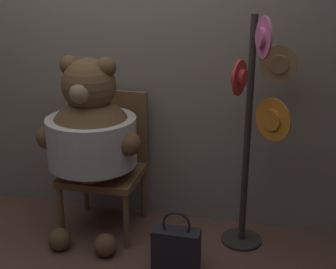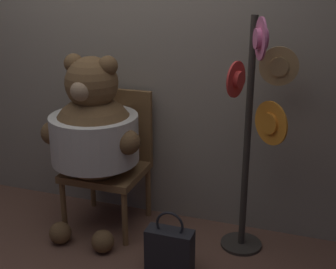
% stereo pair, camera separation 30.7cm
% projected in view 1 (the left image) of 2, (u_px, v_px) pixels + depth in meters
% --- Properties ---
extents(ground_plane, '(14.00, 14.00, 0.00)m').
position_uv_depth(ground_plane, '(93.00, 263.00, 3.03)').
color(ground_plane, brown).
extents(wall_back, '(8.00, 0.10, 2.49)m').
position_uv_depth(wall_back, '(125.00, 51.00, 3.33)').
color(wall_back, gray).
rests_on(wall_back, ground_plane).
extents(chair, '(0.53, 0.49, 0.98)m').
position_uv_depth(chair, '(107.00, 158.00, 3.36)').
color(chair, brown).
rests_on(chair, ground_plane).
extents(teddy_bear, '(0.73, 0.65, 1.28)m').
position_uv_depth(teddy_bear, '(91.00, 135.00, 3.13)').
color(teddy_bear, brown).
rests_on(teddy_bear, ground_plane).
extents(hat_display_rack, '(0.42, 0.43, 1.55)m').
position_uv_depth(hat_display_rack, '(255.00, 123.00, 2.91)').
color(hat_display_rack, '#332D28').
rests_on(hat_display_rack, ground_plane).
extents(handbag_on_ground, '(0.30, 0.13, 0.41)m').
position_uv_depth(handbag_on_ground, '(176.00, 248.00, 2.92)').
color(handbag_on_ground, '#232328').
rests_on(handbag_on_ground, ground_plane).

